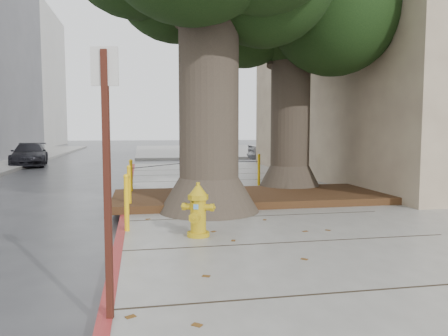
# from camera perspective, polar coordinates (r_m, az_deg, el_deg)

# --- Properties ---
(ground) EXTENTS (140.00, 140.00, 0.00)m
(ground) POSITION_cam_1_polar(r_m,az_deg,el_deg) (6.51, 4.48, -11.14)
(ground) COLOR #28282B
(ground) RESTS_ON ground
(sidewalk_far) EXTENTS (16.00, 20.00, 0.15)m
(sidewalk_far) POSITION_cam_1_polar(r_m,az_deg,el_deg) (36.87, 1.14, 2.33)
(sidewalk_far) COLOR slate
(sidewalk_far) RESTS_ON ground
(curb_red) EXTENTS (0.14, 26.00, 0.16)m
(curb_red) POSITION_cam_1_polar(r_m,az_deg,el_deg) (8.71, -12.94, -6.60)
(curb_red) COLOR maroon
(curb_red) RESTS_ON ground
(planter_bed) EXTENTS (6.40, 2.60, 0.16)m
(planter_bed) POSITION_cam_1_polar(r_m,az_deg,el_deg) (10.37, 3.59, -3.75)
(planter_bed) COLOR black
(planter_bed) RESTS_ON sidewalk_main
(building_side_white) EXTENTS (10.00, 10.00, 9.00)m
(building_side_white) POSITION_cam_1_polar(r_m,az_deg,el_deg) (36.67, 18.19, 8.99)
(building_side_white) COLOR silver
(building_side_white) RESTS_ON ground
(building_side_grey) EXTENTS (12.00, 14.00, 12.00)m
(building_side_grey) POSITION_cam_1_polar(r_m,az_deg,el_deg) (44.98, 21.27, 10.04)
(building_side_grey) COLOR slate
(building_side_grey) RESTS_ON ground
(tree_far) EXTENTS (4.50, 3.80, 7.17)m
(tree_far) POSITION_cam_1_polar(r_m,az_deg,el_deg) (12.55, 10.16, 19.76)
(tree_far) COLOR #4C3F33
(tree_far) RESTS_ON sidewalk_main
(bollard_ring) EXTENTS (3.79, 5.39, 0.95)m
(bollard_ring) POSITION_cam_1_polar(r_m,az_deg,el_deg) (10.49, -6.45, -1.28)
(bollard_ring) COLOR yellow
(bollard_ring) RESTS_ON sidewalk_main
(fire_hydrant) EXTENTS (0.46, 0.46, 0.85)m
(fire_hydrant) POSITION_cam_1_polar(r_m,az_deg,el_deg) (6.82, -3.41, -5.52)
(fire_hydrant) COLOR gold
(fire_hydrant) RESTS_ON sidewalk_main
(signpost) EXTENTS (0.23, 0.07, 2.36)m
(signpost) POSITION_cam_1_polar(r_m,az_deg,el_deg) (3.87, -15.05, 0.01)
(signpost) COLOR #471911
(signpost) RESTS_ON sidewalk_main
(car_silver) EXTENTS (3.92, 1.66, 1.32)m
(car_silver) POSITION_cam_1_polar(r_m,az_deg,el_deg) (25.05, 7.58, 2.36)
(car_silver) COLOR #A6A7AB
(car_silver) RESTS_ON ground
(car_red) EXTENTS (3.94, 1.61, 1.27)m
(car_red) POSITION_cam_1_polar(r_m,az_deg,el_deg) (26.36, 14.76, 2.31)
(car_red) COLOR maroon
(car_red) RESTS_ON ground
(car_dark) EXTENTS (2.13, 4.12, 1.14)m
(car_dark) POSITION_cam_1_polar(r_m,az_deg,el_deg) (23.96, -24.06, 1.63)
(car_dark) COLOR black
(car_dark) RESTS_ON ground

